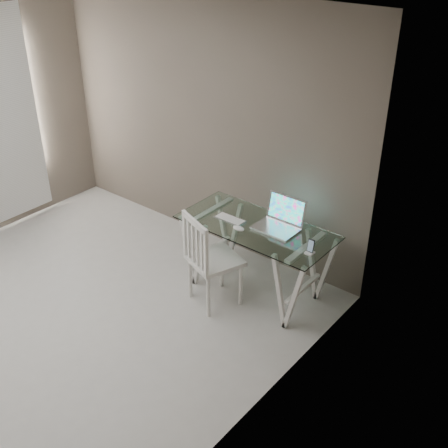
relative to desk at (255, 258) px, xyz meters
The scene contains 7 objects.
room 2.44m from the desk, 125.42° to the right, with size 4.50×4.52×2.71m.
desk is the anchor object (origin of this frame).
chair 0.52m from the desk, 117.73° to the right, with size 0.56×0.56×0.96m.
laptop 0.48m from the desk, 37.14° to the left, with size 0.40×0.34×0.28m.
keyboard 0.46m from the desk, 169.13° to the right, with size 0.31×0.13×0.01m, color silver.
mouse 0.42m from the desk, 117.84° to the right, with size 0.12×0.07×0.04m, color silver.
phone_dock 0.76m from the desk, ahead, with size 0.07×0.07×0.13m.
Camera 1 is at (3.75, -2.07, 3.38)m, focal length 45.00 mm.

